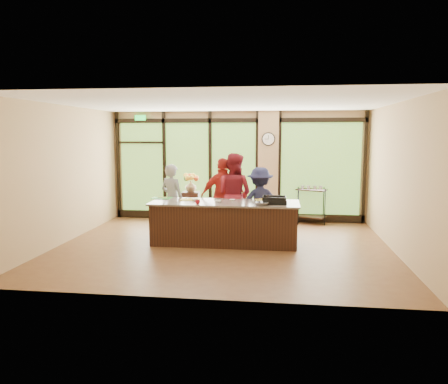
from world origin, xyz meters
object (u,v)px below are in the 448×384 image
(cook_right, at_px, (260,202))
(bar_cart, at_px, (311,201))
(island_base, at_px, (225,224))
(cook_left, at_px, (172,199))
(roasting_pan, at_px, (274,202))
(flower_stand, at_px, (191,208))

(cook_right, height_order, bar_cart, cook_right)
(island_base, distance_m, cook_left, 1.58)
(island_base, xyz_separation_m, cook_right, (0.72, 0.74, 0.37))
(island_base, relative_size, bar_cart, 3.01)
(island_base, xyz_separation_m, cook_left, (-1.35, 0.71, 0.40))
(cook_right, height_order, roasting_pan, cook_right)
(flower_stand, bearing_deg, cook_right, -33.76)
(cook_right, xyz_separation_m, bar_cart, (1.29, 1.71, -0.19))
(cook_left, xyz_separation_m, roasting_pan, (2.42, -0.84, 0.12))
(roasting_pan, distance_m, flower_stand, 3.02)
(cook_left, xyz_separation_m, cook_right, (2.07, 0.03, -0.03))
(island_base, distance_m, cook_right, 1.10)
(island_base, relative_size, cook_right, 1.91)
(island_base, height_order, cook_left, cook_left)
(island_base, height_order, bar_cart, bar_cart)
(cook_right, bearing_deg, island_base, 33.62)
(bar_cart, bearing_deg, roasting_pan, -85.86)
(island_base, relative_size, flower_stand, 3.52)
(cook_left, relative_size, cook_right, 1.04)
(cook_left, bearing_deg, roasting_pan, -176.48)
(cook_right, bearing_deg, flower_stand, -43.17)
(cook_left, bearing_deg, cook_right, -156.53)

